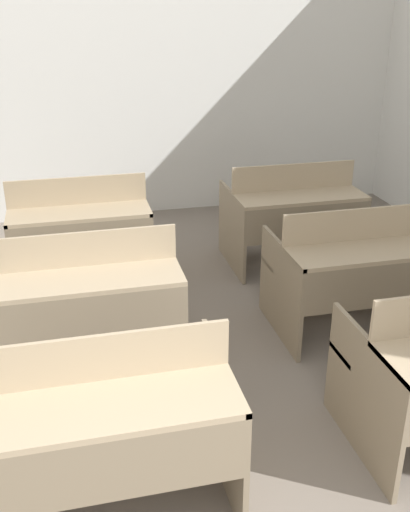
{
  "coord_description": "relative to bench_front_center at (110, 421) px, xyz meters",
  "views": [
    {
      "loc": [
        -0.28,
        -0.73,
        2.25
      ],
      "look_at": [
        0.52,
        2.59,
        0.75
      ],
      "focal_mm": 42.0,
      "sensor_mm": 36.0,
      "label": 1
    }
  ],
  "objects": [
    {
      "name": "bench_third_right",
      "position": [
        1.83,
        2.46,
        0.0
      ],
      "size": [
        1.12,
        0.8,
        0.91
      ],
      "color": "#83745D",
      "rests_on": "ground_plane"
    },
    {
      "name": "bench_second_center",
      "position": [
        -0.0,
        1.25,
        0.0
      ],
      "size": [
        1.12,
        0.8,
        0.91
      ],
      "color": "#83735C",
      "rests_on": "ground_plane"
    },
    {
      "name": "bench_third_center",
      "position": [
        -0.02,
        2.49,
        0.0
      ],
      "size": [
        1.12,
        0.8,
        0.91
      ],
      "color": "#7A6B54",
      "rests_on": "ground_plane"
    },
    {
      "name": "wall_back",
      "position": [
        0.19,
        4.18,
        1.11
      ],
      "size": [
        6.86,
        0.06,
        3.17
      ],
      "color": "silver",
      "rests_on": "ground_plane"
    },
    {
      "name": "bench_front_center",
      "position": [
        0.0,
        0.0,
        0.0
      ],
      "size": [
        1.12,
        0.8,
        0.91
      ],
      "color": "#80715A",
      "rests_on": "ground_plane"
    },
    {
      "name": "bench_second_right",
      "position": [
        1.84,
        1.25,
        0.0
      ],
      "size": [
        1.12,
        0.8,
        0.91
      ],
      "color": "#807059",
      "rests_on": "ground_plane"
    }
  ]
}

